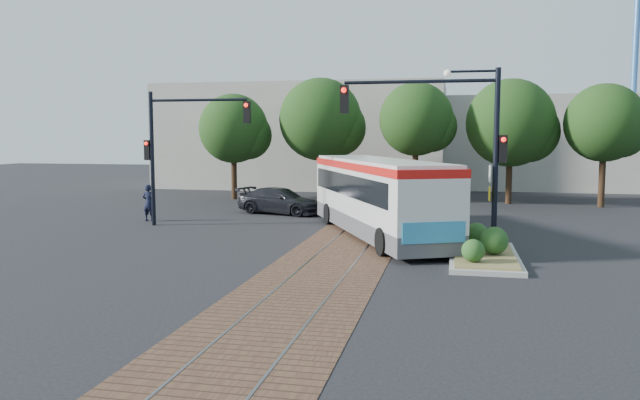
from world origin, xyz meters
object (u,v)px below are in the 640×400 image
at_px(parked_car, 280,201).
at_px(city_bus, 377,193).
at_px(traffic_island, 485,249).
at_px(officer, 149,203).
at_px(signal_pole_left, 175,140).
at_px(signal_pole_main, 457,132).

bearing_deg(parked_car, city_bus, -121.32).
distance_m(traffic_island, officer, 16.41).
relative_size(city_bus, signal_pole_left, 1.92).
bearing_deg(signal_pole_main, officer, 156.96).
xyz_separation_m(traffic_island, signal_pole_left, (-13.19, 4.89, 3.54)).
xyz_separation_m(city_bus, traffic_island, (4.06, -4.05, -1.40)).
bearing_deg(signal_pole_main, parked_car, 131.38).
height_order(signal_pole_left, officer, signal_pole_left).
relative_size(signal_pole_left, parked_car, 1.29).
height_order(traffic_island, signal_pole_left, signal_pole_left).
xyz_separation_m(officer, parked_car, (5.37, 4.02, -0.20)).
bearing_deg(traffic_island, signal_pole_main, 174.64).
xyz_separation_m(traffic_island, parked_car, (-9.84, 10.17, 0.34)).
bearing_deg(traffic_island, officer, 157.98).
relative_size(signal_pole_left, officer, 3.43).
distance_m(signal_pole_left, parked_car, 7.02).
bearing_deg(city_bus, traffic_island, -69.73).
xyz_separation_m(city_bus, parked_car, (-5.78, 6.12, -1.05)).
bearing_deg(officer, traffic_island, 161.88).
xyz_separation_m(traffic_island, signal_pole_main, (-0.96, 0.09, 3.83)).
height_order(traffic_island, officer, officer).
height_order(city_bus, officer, city_bus).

